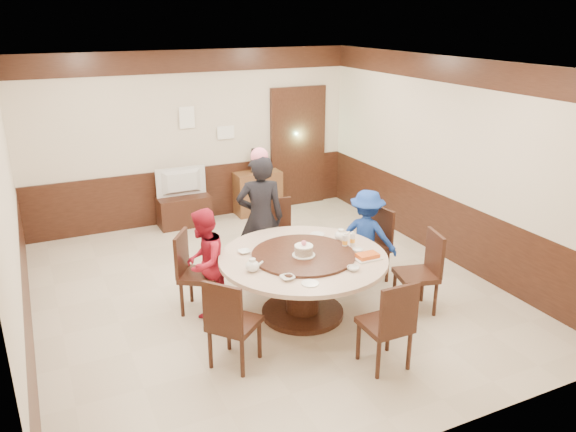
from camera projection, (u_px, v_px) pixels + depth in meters
name	position (u px, v px, depth m)	size (l,w,h in m)	color
room	(266.00, 210.00, 6.81)	(6.00, 6.04, 2.84)	beige
banquet_table	(303.00, 273.00, 6.41)	(1.92, 1.92, 0.78)	#32180F
chair_0	(370.00, 258.00, 7.36)	(0.50, 0.49, 0.97)	#32180F
chair_1	(280.00, 248.00, 7.67)	(0.51, 0.51, 0.97)	#32180F
chair_2	(199.00, 286.00, 6.60)	(0.61, 0.61, 0.97)	#32180F
chair_3	(234.00, 337.00, 5.57)	(0.62, 0.62, 0.97)	#32180F
chair_4	(385.00, 339.00, 5.54)	(0.44, 0.45, 0.97)	#32180F
chair_5	(417.00, 286.00, 6.61)	(0.54, 0.53, 0.97)	#32180F
person_standing	(261.00, 219.00, 7.22)	(0.62, 0.40, 1.69)	black
person_red	(204.00, 263.00, 6.44)	(0.62, 0.48, 1.28)	#B5182D
person_blue	(366.00, 236.00, 7.25)	(0.80, 0.46, 1.24)	navy
birthday_cake	(304.00, 250.00, 6.26)	(0.26, 0.26, 0.18)	white
teapot_left	(252.00, 266.00, 5.95)	(0.17, 0.15, 0.13)	white
teapot_right	(341.00, 236.00, 6.75)	(0.17, 0.15, 0.13)	white
bowl_0	(244.00, 252.00, 6.41)	(0.14, 0.14, 0.03)	white
bowl_1	(353.00, 268.00, 5.98)	(0.14, 0.14, 0.04)	white
bowl_2	(287.00, 278.00, 5.78)	(0.15, 0.15, 0.04)	white
bowl_3	(358.00, 250.00, 6.44)	(0.12, 0.12, 0.04)	white
saucer_near	(310.00, 283.00, 5.69)	(0.18, 0.18, 0.01)	white
saucer_far	(317.00, 234.00, 6.94)	(0.18, 0.18, 0.01)	white
shrimp_platter	(367.00, 257.00, 6.26)	(0.30, 0.20, 0.06)	white
bottle_0	(345.00, 242.00, 6.53)	(0.06, 0.06, 0.16)	silver
bottle_1	(352.00, 240.00, 6.59)	(0.06, 0.06, 0.16)	silver
tv_stand	(184.00, 211.00, 9.29)	(0.85, 0.45, 0.50)	#32180F
television	(182.00, 183.00, 9.13)	(0.82, 0.11, 0.47)	gray
side_cabinet	(258.00, 193.00, 9.81)	(0.80, 0.40, 0.75)	brown
thermos	(254.00, 162.00, 9.60)	(0.15, 0.15, 0.38)	silver
notice_left	(187.00, 118.00, 9.04)	(0.25, 0.00, 0.35)	white
notice_right	(226.00, 132.00, 9.40)	(0.30, 0.00, 0.22)	white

